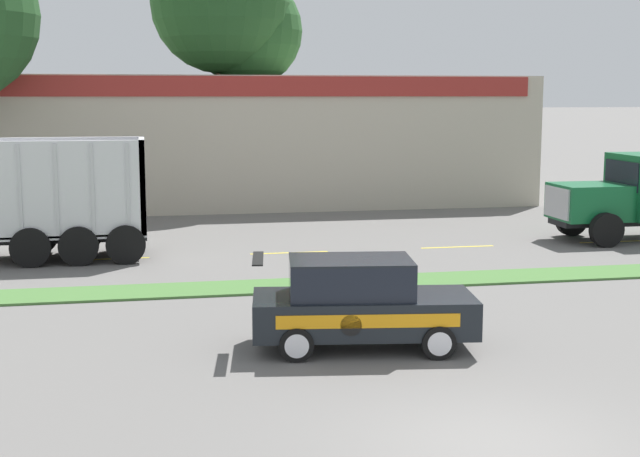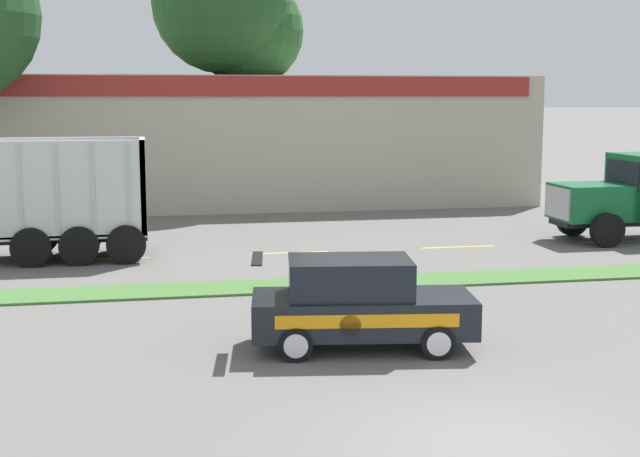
{
  "view_description": "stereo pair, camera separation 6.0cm",
  "coord_description": "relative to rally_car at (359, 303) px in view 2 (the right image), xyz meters",
  "views": [
    {
      "loc": [
        -4.61,
        -10.93,
        4.79
      ],
      "look_at": [
        -0.44,
        10.28,
        1.53
      ],
      "focal_mm": 50.0,
      "sensor_mm": 36.0,
      "label": 1
    },
    {
      "loc": [
        -4.55,
        -10.94,
        4.79
      ],
      "look_at": [
        -0.44,
        10.28,
        1.53
      ],
      "focal_mm": 50.0,
      "sensor_mm": 36.0,
      "label": 2
    }
  ],
  "objects": [
    {
      "name": "rally_car",
      "position": [
        0.0,
        0.0,
        0.0
      ],
      "size": [
        4.37,
        2.28,
        1.77
      ],
      "color": "black",
      "rests_on": "ground_plane"
    },
    {
      "name": "centre_line_4",
      "position": [
        0.34,
        10.43,
        -0.87
      ],
      "size": [
        2.4,
        0.14,
        0.01
      ],
      "primitive_type": "cube",
      "color": "yellow",
      "rests_on": "ground_plane"
    },
    {
      "name": "store_building_backdrop",
      "position": [
        -2.22,
        25.62,
        1.9
      ],
      "size": [
        29.96,
        12.1,
        5.56
      ],
      "color": "#BCB29E",
      "rests_on": "ground_plane"
    },
    {
      "name": "centre_line_6",
      "position": [
        11.14,
        10.43,
        -0.87
      ],
      "size": [
        2.4,
        0.14,
        0.01
      ],
      "primitive_type": "cube",
      "color": "yellow",
      "rests_on": "ground_plane"
    },
    {
      "name": "grass_verge",
      "position": [
        0.7,
        5.62,
        -0.85
      ],
      "size": [
        120.0,
        1.61,
        0.06
      ],
      "primitive_type": "cube",
      "color": "#477538",
      "rests_on": "ground_plane"
    },
    {
      "name": "tree_behind_centre",
      "position": [
        0.61,
        23.32,
        7.08
      ],
      "size": [
        4.8,
        4.8,
        11.1
      ],
      "color": "brown",
      "rests_on": "ground_plane"
    },
    {
      "name": "centre_line_5",
      "position": [
        5.74,
        10.43,
        -0.87
      ],
      "size": [
        2.4,
        0.14,
        0.01
      ],
      "primitive_type": "cube",
      "color": "yellow",
      "rests_on": "ground_plane"
    },
    {
      "name": "centre_line_3",
      "position": [
        -5.06,
        10.43,
        -0.87
      ],
      "size": [
        2.4,
        0.14,
        0.01
      ],
      "primitive_type": "cube",
      "color": "yellow",
      "rests_on": "ground_plane"
    },
    {
      "name": "ground_plane",
      "position": [
        0.7,
        -5.07,
        -0.88
      ],
      "size": [
        600.0,
        600.0,
        0.0
      ],
      "primitive_type": "plane",
      "color": "slate"
    }
  ]
}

